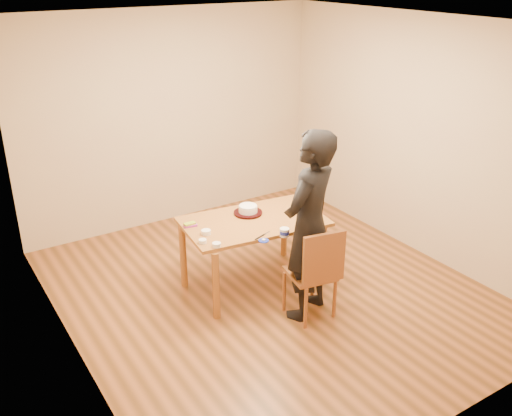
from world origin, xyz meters
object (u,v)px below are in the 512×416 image
cake (248,209)px  person (309,226)px  dining_table (253,222)px  cake_plate (248,213)px  dining_chair (310,273)px

cake → person: 0.91m
person → dining_table: bearing=-102.7°
dining_table → cake_plate: (0.03, 0.16, 0.03)m
dining_chair → cake: 1.01m
dining_table → cake_plate: cake_plate is taller
cake → person: bearing=-82.6°
cake → dining_chair: bearing=-82.9°
dining_table → cake: bearing=84.8°
dining_table → cake: 0.18m
dining_chair → cake: (-0.12, 0.93, 0.35)m
person → cake_plate: bearing=-106.9°
dining_chair → cake_plate: bearing=107.6°
dining_chair → cake_plate: cake_plate is taller
person → cake: bearing=-106.9°
dining_table → person: person is taller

